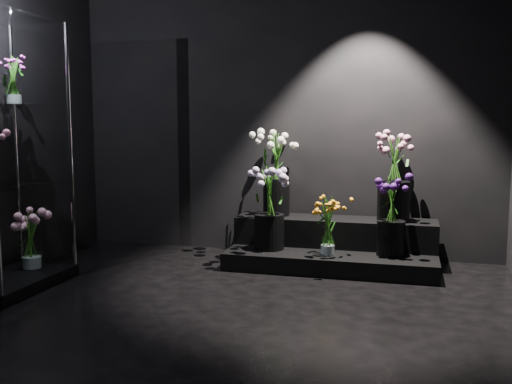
% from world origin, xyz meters
% --- Properties ---
extents(floor, '(4.00, 4.00, 0.00)m').
position_xyz_m(floor, '(0.00, 0.00, 0.00)').
color(floor, black).
rests_on(floor, ground).
extents(wall_back, '(4.00, 0.00, 4.00)m').
position_xyz_m(wall_back, '(0.00, 2.00, 1.40)').
color(wall_back, black).
rests_on(wall_back, floor).
extents(display_riser, '(1.77, 0.78, 0.39)m').
position_xyz_m(display_riser, '(0.53, 1.65, 0.16)').
color(display_riser, black).
rests_on(display_riser, floor).
extents(display_case, '(0.55, 0.91, 2.01)m').
position_xyz_m(display_case, '(-1.71, 0.30, 1.01)').
color(display_case, black).
rests_on(display_case, floor).
extents(bouquet_orange_bells, '(0.27, 0.27, 0.50)m').
position_xyz_m(bouquet_orange_bells, '(0.52, 1.38, 0.41)').
color(bouquet_orange_bells, white).
rests_on(bouquet_orange_bells, display_riser).
extents(bouquet_lilac, '(0.51, 0.51, 0.71)m').
position_xyz_m(bouquet_lilac, '(-0.00, 1.46, 0.55)').
color(bouquet_lilac, black).
rests_on(bouquet_lilac, display_riser).
extents(bouquet_purple, '(0.35, 0.35, 0.68)m').
position_xyz_m(bouquet_purple, '(1.02, 1.49, 0.52)').
color(bouquet_purple, black).
rests_on(bouquet_purple, display_riser).
extents(bouquet_cream_roses, '(0.47, 0.47, 0.76)m').
position_xyz_m(bouquet_cream_roses, '(-0.01, 1.78, 0.84)').
color(bouquet_cream_roses, black).
rests_on(bouquet_cream_roses, display_riser).
extents(bouquet_pink_roses, '(0.49, 0.49, 0.77)m').
position_xyz_m(bouquet_pink_roses, '(1.03, 1.74, 0.82)').
color(bouquet_pink_roses, black).
rests_on(bouquet_pink_roses, display_riser).
extents(bouquet_case_magenta, '(0.28, 0.28, 0.37)m').
position_xyz_m(bouquet_case_magenta, '(-1.75, 0.47, 1.57)').
color(bouquet_case_magenta, white).
rests_on(bouquet_case_magenta, display_case).
extents(bouquet_case_base_pink, '(0.40, 0.40, 0.46)m').
position_xyz_m(bouquet_case_base_pink, '(-1.72, 0.54, 0.33)').
color(bouquet_case_base_pink, white).
rests_on(bouquet_case_base_pink, display_case).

